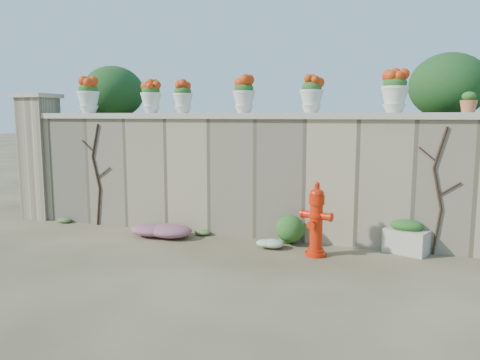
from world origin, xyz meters
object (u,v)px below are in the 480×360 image
at_px(planter_box, 406,237).
at_px(urn_pot_0, 88,96).
at_px(fire_hydrant, 316,219).
at_px(terracotta_pot, 469,103).

xyz_separation_m(planter_box, urn_pot_0, (-5.77, 0.25, 2.19)).
xyz_separation_m(fire_hydrant, urn_pot_0, (-4.50, 0.84, 1.87)).
bearing_deg(planter_box, terracotta_pot, 40.44).
bearing_deg(urn_pot_0, terracotta_pot, 0.00).
relative_size(planter_box, urn_pot_0, 1.08).
xyz_separation_m(urn_pot_0, terracotta_pot, (6.53, 0.00, -0.19)).
xyz_separation_m(planter_box, terracotta_pot, (0.76, 0.25, 2.00)).
height_order(fire_hydrant, terracotta_pot, terracotta_pot).
bearing_deg(planter_box, urn_pot_0, -160.29).
distance_m(fire_hydrant, terracotta_pot, 2.76).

